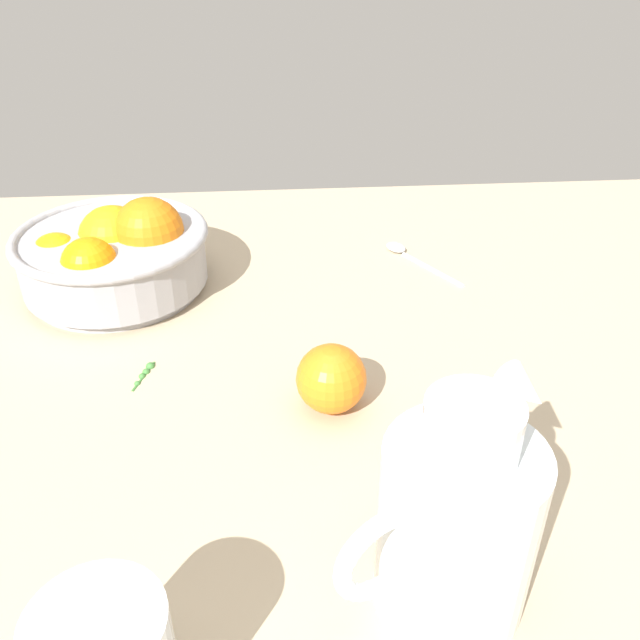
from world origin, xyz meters
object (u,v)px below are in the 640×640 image
spoon (412,256)px  juice_pitcher (454,533)px  loose_orange_1 (331,379)px  fruit_bowl (114,254)px

spoon → juice_pitcher: bearing=-98.1°
juice_pitcher → spoon: size_ratio=1.42×
loose_orange_1 → spoon: (14.01, 30.87, -3.05)cm
fruit_bowl → loose_orange_1: bearing=-45.5°
loose_orange_1 → spoon: size_ratio=0.53×
fruit_bowl → spoon: size_ratio=1.83×
fruit_bowl → juice_pitcher: bearing=-56.4°
juice_pitcher → loose_orange_1: 23.19cm
juice_pitcher → fruit_bowl: bearing=123.6°
loose_orange_1 → juice_pitcher: bearing=-73.6°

